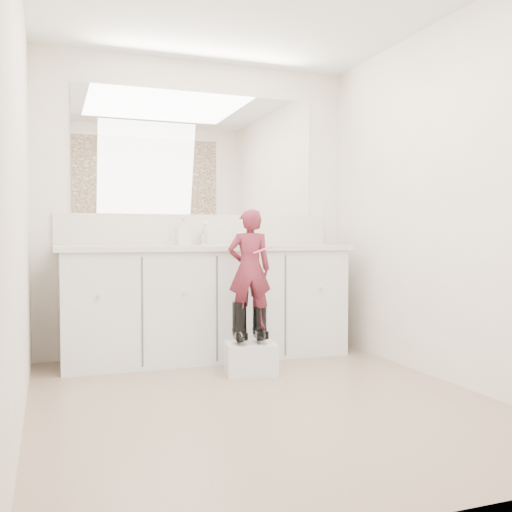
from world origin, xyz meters
name	(u,v)px	position (x,y,z in m)	size (l,w,h in m)	color
floor	(262,400)	(0.00, 0.00, 0.00)	(3.00, 3.00, 0.00)	#7F6753
wall_back	(198,207)	(0.00, 1.50, 1.20)	(2.60, 2.60, 0.00)	beige
wall_front	(420,165)	(0.00, -1.50, 1.20)	(2.60, 2.60, 0.00)	beige
wall_left	(20,189)	(-1.30, 0.00, 1.20)	(3.00, 3.00, 0.00)	beige
wall_right	(447,200)	(1.30, 0.00, 1.20)	(3.00, 3.00, 0.00)	beige
vanity_cabinet	(207,304)	(0.00, 1.23, 0.42)	(2.20, 0.55, 0.85)	silver
countertop	(208,248)	(0.00, 1.21, 0.87)	(2.28, 0.58, 0.04)	beige
backsplash	(199,230)	(0.00, 1.49, 1.02)	(2.28, 0.03, 0.25)	beige
mirror	(198,154)	(0.00, 1.49, 1.64)	(2.00, 0.02, 1.00)	white
dot_panel	(420,29)	(0.00, -1.49, 1.65)	(2.00, 0.01, 1.20)	#472819
faucet	(202,239)	(0.00, 1.38, 0.94)	(0.08, 0.08, 0.10)	silver
cup	(240,239)	(0.28, 1.27, 0.94)	(0.11, 0.11, 0.10)	beige
soap_bottle	(183,231)	(-0.18, 1.29, 1.00)	(0.10, 0.10, 0.22)	beige
step_stool	(250,358)	(0.15, 0.62, 0.11)	(0.34, 0.29, 0.22)	silver
boot_left	(239,322)	(0.07, 0.64, 0.36)	(0.10, 0.19, 0.29)	black
boot_right	(260,321)	(0.22, 0.64, 0.36)	(0.10, 0.19, 0.29)	black
toddler	(250,269)	(0.15, 0.64, 0.73)	(0.30, 0.20, 0.83)	#A53247
toothbrush	(263,250)	(0.22, 0.56, 0.87)	(0.01, 0.01, 0.14)	pink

